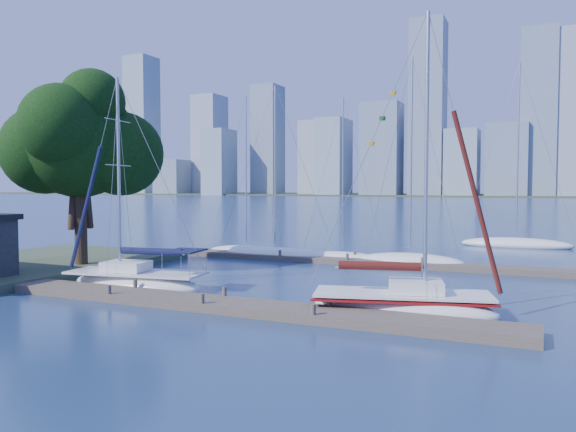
% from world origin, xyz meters
% --- Properties ---
extents(ground, '(700.00, 700.00, 0.00)m').
position_xyz_m(ground, '(0.00, 0.00, 0.00)').
color(ground, navy).
rests_on(ground, ground).
extents(near_dock, '(26.00, 2.00, 0.40)m').
position_xyz_m(near_dock, '(0.00, 0.00, 0.20)').
color(near_dock, '#453A33').
rests_on(near_dock, ground).
extents(far_dock, '(30.00, 1.80, 0.36)m').
position_xyz_m(far_dock, '(2.00, 16.00, 0.18)').
color(far_dock, '#453A33').
rests_on(far_dock, ground).
extents(shore, '(12.00, 22.00, 0.50)m').
position_xyz_m(shore, '(-17.00, 3.00, 0.25)').
color(shore, '#38472D').
rests_on(shore, ground).
extents(far_shore, '(800.00, 100.00, 1.50)m').
position_xyz_m(far_shore, '(0.00, 320.00, 0.00)').
color(far_shore, '#38472D').
rests_on(far_shore, ground).
extents(tree, '(9.34, 8.51, 12.22)m').
position_xyz_m(tree, '(-12.94, 5.49, 8.19)').
color(tree, black).
rests_on(tree, ground).
extents(sailboat_navy, '(8.01, 3.66, 11.37)m').
position_xyz_m(sailboat_navy, '(-6.08, 2.24, 0.91)').
color(sailboat_navy, white).
rests_on(sailboat_navy, ground).
extents(sailboat_maroon, '(8.13, 4.43, 12.81)m').
position_xyz_m(sailboat_maroon, '(7.69, 2.28, 1.05)').
color(sailboat_maroon, white).
rests_on(sailboat_maroon, ground).
extents(bg_boat_0, '(6.72, 2.56, 12.63)m').
position_xyz_m(bg_boat_0, '(-8.17, 17.88, 0.25)').
color(bg_boat_0, white).
rests_on(bg_boat_0, ground).
extents(bg_boat_1, '(8.89, 3.88, 13.03)m').
position_xyz_m(bg_boat_1, '(-5.07, 16.62, 0.27)').
color(bg_boat_1, white).
rests_on(bg_boat_1, ground).
extents(bg_boat_2, '(5.90, 2.52, 11.87)m').
position_xyz_m(bg_boat_2, '(-0.04, 17.23, 0.24)').
color(bg_boat_2, white).
rests_on(bg_boat_2, ground).
extents(bg_boat_3, '(7.64, 5.24, 14.23)m').
position_xyz_m(bg_boat_3, '(4.87, 16.83, 0.30)').
color(bg_boat_3, white).
rests_on(bg_boat_3, ground).
extents(bg_boat_7, '(9.21, 2.47, 16.29)m').
position_xyz_m(bg_boat_7, '(10.83, 32.15, 0.30)').
color(bg_boat_7, white).
rests_on(bg_boat_7, ground).
extents(skyline, '(502.88, 51.31, 109.86)m').
position_xyz_m(skyline, '(23.51, 290.61, 36.01)').
color(skyline, gray).
rests_on(skyline, ground).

